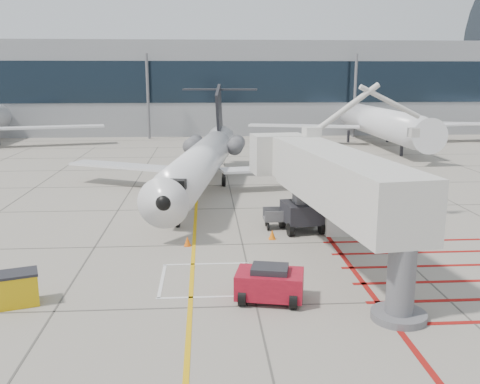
{
  "coord_description": "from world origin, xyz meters",
  "views": [
    {
      "loc": [
        -1.97,
        -23.92,
        9.12
      ],
      "look_at": [
        0.0,
        6.0,
        2.5
      ],
      "focal_mm": 40.0,
      "sensor_mm": 36.0,
      "label": 1
    }
  ],
  "objects": [
    {
      "name": "cone_nose",
      "position": [
        -3.0,
        3.91,
        0.27
      ],
      "size": [
        0.38,
        0.38,
        0.53
      ],
      "primitive_type": "cone",
      "color": "#E65D0C",
      "rests_on": "ground_plane"
    },
    {
      "name": "ground_power_unit",
      "position": [
        6.15,
        5.71,
        1.01
      ],
      "size": [
        2.56,
        1.51,
        2.02
      ],
      "primitive_type": null,
      "rotation": [
        0.0,
        0.0,
        0.01
      ],
      "color": "silver",
      "rests_on": "ground_plane"
    },
    {
      "name": "spill_bin",
      "position": [
        -9.61,
        -3.23,
        0.69
      ],
      "size": [
        1.86,
        1.53,
        1.39
      ],
      "primitive_type": null,
      "rotation": [
        0.0,
        0.0,
        0.33
      ],
      "color": "gold",
      "rests_on": "ground_plane"
    },
    {
      "name": "baggage_cart",
      "position": [
        2.5,
        7.04,
        0.62
      ],
      "size": [
        1.99,
        1.27,
        1.25
      ],
      "primitive_type": null,
      "rotation": [
        0.0,
        0.0,
        0.01
      ],
      "color": "#545459",
      "rests_on": "ground_plane"
    },
    {
      "name": "cone_side",
      "position": [
        1.75,
        4.82,
        0.27
      ],
      "size": [
        0.39,
        0.39,
        0.55
      ],
      "primitive_type": "cone",
      "color": "orange",
      "rests_on": "ground_plane"
    },
    {
      "name": "terminal_building",
      "position": [
        10.0,
        70.0,
        7.0
      ],
      "size": [
        180.0,
        28.0,
        14.0
      ],
      "primitive_type": "cube",
      "color": "gray",
      "rests_on": "ground_plane"
    },
    {
      "name": "terminal_glass_band",
      "position": [
        10.0,
        55.95,
        8.0
      ],
      "size": [
        180.0,
        0.1,
        6.0
      ],
      "primitive_type": "cube",
      "color": "black",
      "rests_on": "ground_plane"
    },
    {
      "name": "pushback_tug",
      "position": [
        0.59,
        -3.51,
        0.79
      ],
      "size": [
        3.02,
        2.24,
        1.59
      ],
      "primitive_type": null,
      "rotation": [
        0.0,
        0.0,
        -0.22
      ],
      "color": "maroon",
      "rests_on": "ground_plane"
    },
    {
      "name": "jet_bridge",
      "position": [
        4.46,
        0.63,
        3.64
      ],
      "size": [
        10.96,
        19.16,
        7.27
      ],
      "primitive_type": null,
      "rotation": [
        0.0,
        0.0,
        0.13
      ],
      "color": "silver",
      "rests_on": "ground_plane"
    },
    {
      "name": "regional_jet",
      "position": [
        -2.66,
        14.68,
        3.98
      ],
      "size": [
        28.23,
        33.53,
        7.96
      ],
      "primitive_type": null,
      "rotation": [
        0.0,
        0.0,
        -0.15
      ],
      "color": "white",
      "rests_on": "ground_plane"
    },
    {
      "name": "ground_plane",
      "position": [
        0.0,
        0.0,
        0.0
      ],
      "size": [
        260.0,
        260.0,
        0.0
      ],
      "primitive_type": "plane",
      "color": "gray",
      "rests_on": "ground"
    },
    {
      "name": "bg_aircraft_c",
      "position": [
        20.33,
        46.0,
        5.48
      ],
      "size": [
        32.88,
        36.53,
        10.96
      ],
      "primitive_type": null,
      "color": "silver",
      "rests_on": "ground_plane"
    }
  ]
}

